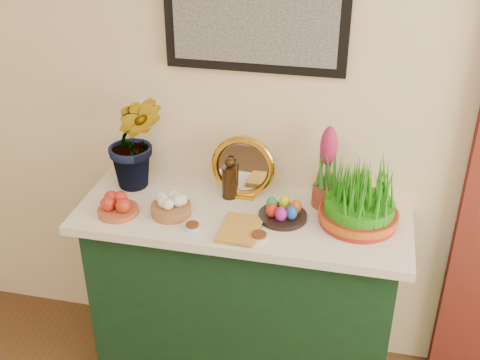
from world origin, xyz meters
name	(u,v)px	position (x,y,z in m)	size (l,w,h in m)	color
sideboard	(242,298)	(-0.09, 2.00, 0.42)	(1.30, 0.45, 0.85)	#12341C
tablecloth	(243,216)	(-0.09, 2.00, 0.87)	(1.40, 0.55, 0.04)	white
hyacinth_green	(134,126)	(-0.59, 2.12, 1.18)	(0.29, 0.25, 0.59)	#2F7322
apple_bowl	(118,206)	(-0.59, 1.88, 0.93)	(0.18, 0.18, 0.09)	#AF512E
garlic_basket	(171,206)	(-0.38, 1.92, 0.93)	(0.22, 0.22, 0.09)	#9E6A40
vinegar_cruet	(230,180)	(-0.17, 2.11, 0.97)	(0.07, 0.07, 0.19)	black
mirror	(243,168)	(-0.12, 2.14, 1.03)	(0.28, 0.08, 0.28)	gold
book	(221,226)	(-0.15, 1.86, 0.90)	(0.14, 0.21, 0.03)	gold
spice_dish_left	(192,227)	(-0.26, 1.83, 0.90)	(0.06, 0.06, 0.03)	silver
spice_dish_right	(259,237)	(0.02, 1.82, 0.90)	(0.07, 0.07, 0.03)	silver
egg_plate	(283,212)	(0.08, 1.99, 0.92)	(0.21, 0.21, 0.08)	black
hyacinth_pink	(327,171)	(0.24, 2.14, 1.05)	(0.11, 0.11, 0.37)	brown
wheatgrass_sabzeh	(360,198)	(0.39, 2.03, 1.01)	(0.32, 0.32, 0.27)	maroon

